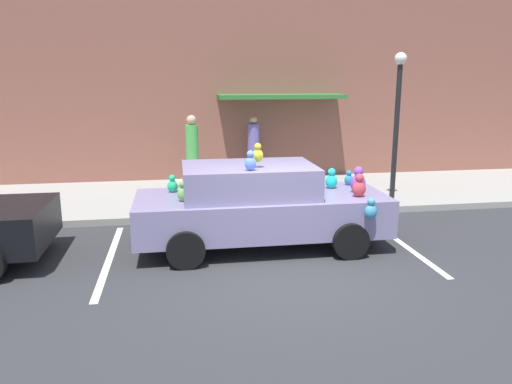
{
  "coord_description": "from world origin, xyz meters",
  "views": [
    {
      "loc": [
        -1.7,
        -7.39,
        3.08
      ],
      "look_at": [
        -0.2,
        1.82,
        0.9
      ],
      "focal_mm": 34.54,
      "sensor_mm": 36.0,
      "label": 1
    }
  ],
  "objects": [
    {
      "name": "sidewalk",
      "position": [
        0.0,
        5.0,
        0.07
      ],
      "size": [
        24.0,
        4.0,
        0.15
      ],
      "primitive_type": "cube",
      "color": "gray",
      "rests_on": "ground"
    },
    {
      "name": "teddy_bear_on_sidewalk",
      "position": [
        -1.67,
        3.97,
        0.44
      ],
      "size": [
        0.33,
        0.28,
        0.63
      ],
      "color": "beige",
      "rests_on": "sidewalk"
    },
    {
      "name": "parking_stripe_front",
      "position": [
        2.46,
        1.0,
        0.0
      ],
      "size": [
        0.12,
        3.6,
        0.01
      ],
      "primitive_type": "cube",
      "color": "silver",
      "rests_on": "ground"
    },
    {
      "name": "street_lamp_post",
      "position": [
        3.4,
        3.5,
        2.31
      ],
      "size": [
        0.28,
        0.28,
        3.48
      ],
      "color": "black",
      "rests_on": "sidewalk"
    },
    {
      "name": "pedestrian_near_shopfront",
      "position": [
        0.49,
        6.48,
        1.02
      ],
      "size": [
        0.34,
        0.34,
        1.86
      ],
      "color": "#665AA0",
      "rests_on": "sidewalk"
    },
    {
      "name": "pedestrian_walking_past",
      "position": [
        -1.28,
        5.91,
        1.08
      ],
      "size": [
        0.34,
        0.34,
        1.95
      ],
      "color": "green",
      "rests_on": "sidewalk"
    },
    {
      "name": "ground_plane",
      "position": [
        0.0,
        0.0,
        0.0
      ],
      "size": [
        60.0,
        60.0,
        0.0
      ],
      "primitive_type": "plane",
      "color": "#2D2D30"
    },
    {
      "name": "parking_stripe_rear",
      "position": [
        -2.93,
        1.0,
        0.0
      ],
      "size": [
        0.12,
        3.6,
        0.01
      ],
      "primitive_type": "cube",
      "color": "silver",
      "rests_on": "ground"
    },
    {
      "name": "plush_covered_car",
      "position": [
        -0.25,
        1.22,
        0.8
      ],
      "size": [
        4.55,
        2.05,
        1.97
      ],
      "color": "gray",
      "rests_on": "ground"
    },
    {
      "name": "storefront_building",
      "position": [
        0.01,
        7.14,
        3.19
      ],
      "size": [
        24.0,
        1.25,
        6.4
      ],
      "color": "brown",
      "rests_on": "ground"
    }
  ]
}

